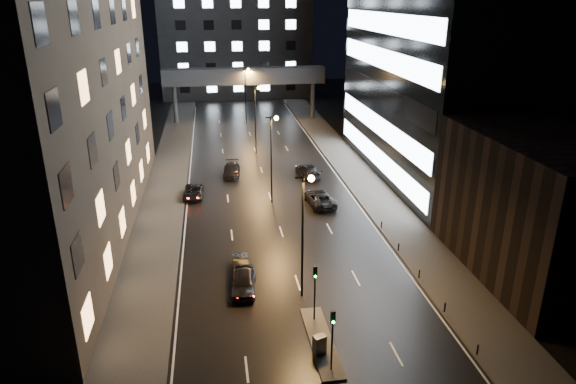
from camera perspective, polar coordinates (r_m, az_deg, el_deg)
name	(u,v)px	position (r m, az deg, el deg)	size (l,w,h in m)	color
ground	(261,170)	(70.64, -2.97, 2.46)	(160.00, 160.00, 0.00)	black
sidewalk_left	(166,187)	(65.90, -13.40, 0.58)	(5.00, 110.00, 0.15)	#383533
sidewalk_right	(360,177)	(68.26, 7.96, 1.68)	(5.00, 110.00, 0.15)	#383533
building_left	(23,25)	(53.27, -27.38, 16.19)	(15.00, 48.00, 40.00)	#2D2319
building_right_low	(538,207)	(47.29, 26.01, -1.53)	(10.00, 18.00, 12.00)	black
building_far	(235,41)	(125.26, -5.86, 16.32)	(34.00, 14.00, 25.00)	#333335
skybridge	(244,77)	(97.92, -4.87, 12.64)	(30.00, 3.00, 10.00)	#333335
median_island	(321,341)	(36.94, 3.71, -16.21)	(1.60, 8.00, 0.15)	#383533
traffic_signal_near	(315,284)	(37.27, 3.01, -10.22)	(0.28, 0.34, 4.40)	black
traffic_signal_far	(332,331)	(32.80, 4.97, -15.13)	(0.28, 0.34, 4.40)	black
bollard_row	(431,290)	(43.09, 15.63, -10.49)	(0.12, 25.12, 0.90)	black
streetlight_near	(305,221)	(38.71, 1.87, -3.26)	(1.45, 0.50, 10.15)	black
streetlight_mid_a	(273,148)	(57.33, -1.72, 4.87)	(1.45, 0.50, 10.15)	black
streetlight_mid_b	(256,111)	(76.65, -3.55, 8.96)	(1.45, 0.50, 10.15)	black
streetlight_far	(246,89)	(96.25, -4.66, 11.39)	(1.45, 0.50, 10.15)	black
car_away_a	(244,282)	(42.12, -4.94, -9.93)	(1.91, 4.74, 1.62)	black
car_away_b	(241,266)	(44.83, -5.25, -8.14)	(1.35, 3.88, 1.28)	black
car_away_c	(193,192)	(61.72, -10.47, -0.01)	(2.20, 4.77, 1.33)	black
car_away_d	(232,170)	(68.56, -6.27, 2.45)	(2.13, 5.25, 1.52)	black
car_toward_a	(319,198)	(58.60, 3.49, -0.68)	(2.67, 5.79, 1.61)	black
car_toward_b	(308,171)	(67.72, 2.25, 2.37)	(2.28, 5.61, 1.63)	black
utility_cabinet	(320,345)	(35.44, 3.52, -16.56)	(0.80, 0.54, 1.32)	#47474A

